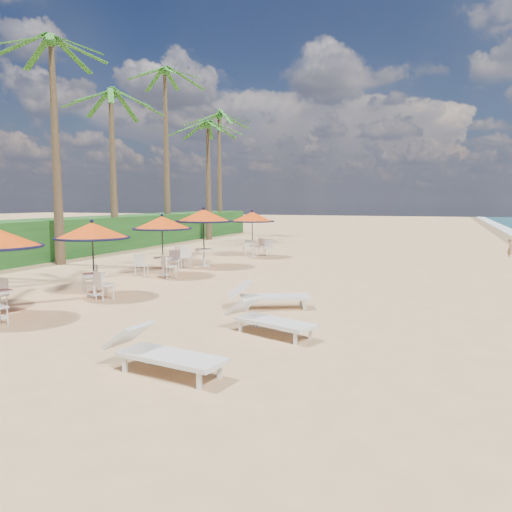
% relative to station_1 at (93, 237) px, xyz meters
% --- Properties ---
extents(ground, '(160.00, 160.00, 0.00)m').
position_rel_station_1_xyz_m(ground, '(5.22, -3.26, -1.65)').
color(ground, tan).
rests_on(ground, ground).
extents(scrub_hedge, '(3.00, 40.00, 1.80)m').
position_rel_station_1_xyz_m(scrub_hedge, '(-8.28, 7.74, -0.75)').
color(scrub_hedge, '#194716').
rests_on(scrub_hedge, ground).
extents(station_1, '(2.08, 2.08, 2.17)m').
position_rel_station_1_xyz_m(station_1, '(0.00, 0.00, 0.00)').
color(station_1, black).
rests_on(station_1, ground).
extents(station_2, '(2.13, 2.23, 2.22)m').
position_rel_station_1_xyz_m(station_2, '(-0.22, 4.03, -0.03)').
color(station_2, black).
rests_on(station_2, ground).
extents(station_3, '(2.33, 2.33, 2.43)m').
position_rel_station_1_xyz_m(station_3, '(-0.03, 6.74, 0.20)').
color(station_3, black).
rests_on(station_3, ground).
extents(station_4, '(2.14, 2.14, 2.24)m').
position_rel_station_1_xyz_m(station_4, '(0.64, 10.86, -0.02)').
color(station_4, black).
rests_on(station_4, ground).
extents(lounger_near, '(2.12, 0.96, 0.73)m').
position_rel_station_1_xyz_m(lounger_near, '(5.14, -4.87, -1.31)').
color(lounger_near, silver).
rests_on(lounger_near, ground).
extents(lounger_mid, '(2.05, 1.24, 0.70)m').
position_rel_station_1_xyz_m(lounger_mid, '(5.93, -2.13, -1.32)').
color(lounger_mid, silver).
rests_on(lounger_mid, ground).
extents(lounger_far, '(2.09, 1.44, 0.72)m').
position_rel_station_1_xyz_m(lounger_far, '(5.12, 0.13, -1.31)').
color(lounger_far, silver).
rests_on(lounger_far, ground).
extents(palm_3, '(5.00, 5.00, 9.38)m').
position_rel_station_1_xyz_m(palm_3, '(-5.91, 5.21, 6.92)').
color(palm_3, brown).
rests_on(palm_3, ground).
extents(palm_4, '(5.00, 5.00, 8.32)m').
position_rel_station_1_xyz_m(palm_4, '(-6.99, 10.45, 5.92)').
color(palm_4, brown).
rests_on(palm_4, ground).
extents(palm_5, '(5.00, 5.00, 10.97)m').
position_rel_station_1_xyz_m(palm_5, '(-7.44, 16.56, 8.40)').
color(palm_5, brown).
rests_on(palm_5, ground).
extents(palm_6, '(5.00, 5.00, 8.02)m').
position_rel_station_1_xyz_m(palm_6, '(-5.93, 19.45, 5.64)').
color(palm_6, brown).
rests_on(palm_6, ground).
extents(palm_7, '(5.00, 5.00, 9.42)m').
position_rel_station_1_xyz_m(palm_7, '(-7.35, 24.27, 6.95)').
color(palm_7, brown).
rests_on(palm_7, ground).
extents(person, '(0.34, 0.40, 0.94)m').
position_rel_station_1_xyz_m(person, '(12.17, 14.91, -1.18)').
color(person, '#846043').
rests_on(person, ground).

